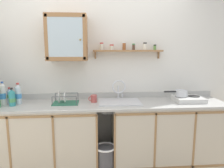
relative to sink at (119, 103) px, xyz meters
The scene contains 17 objects.
back_wall 0.52m from the sink, 127.27° to the left, with size 3.93×0.07×2.56m.
lower_cabinet_run 1.18m from the sink, behind, with size 1.58×0.61×0.89m.
lower_cabinet_run_right 0.81m from the sink, ahead, with size 1.54×0.61×0.89m.
countertop 0.22m from the sink, 169.59° to the right, with size 3.29×0.63×0.03m, color #B2B2AD.
backsplash 0.34m from the sink, 130.91° to the left, with size 3.29×0.02×0.08m, color #B2B2AD.
sink is the anchor object (origin of this frame).
hot_plate_stove 0.95m from the sink, ahead, with size 0.38×0.33×0.07m.
saucepan 0.86m from the sink, ahead, with size 0.33×0.17×0.09m.
bottle_opaque_white_0 1.50m from the sink, behind, with size 0.07×0.07×0.31m.
bottle_detergent_teal_3 1.38m from the sink, behind, with size 0.08×0.08×0.23m.
bottle_water_blue_4 1.46m from the sink, behind, with size 0.07×0.07×0.21m.
bottle_water_clear_5 1.33m from the sink, behind, with size 0.08×0.08×0.28m.
dish_rack 0.73m from the sink, behind, with size 0.33×0.24×0.16m.
mug 0.35m from the sink, behind, with size 0.12×0.09×0.10m.
wall_cabinet 1.11m from the sink, behind, with size 0.52×0.34×0.59m.
spice_shelf 0.75m from the sink, 55.00° to the left, with size 0.98×0.14×0.23m.
trash_bin 0.77m from the sink, 128.69° to the right, with size 0.27×0.27×0.41m.
Camera 1 is at (-0.09, -2.32, 1.62)m, focal length 33.03 mm.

